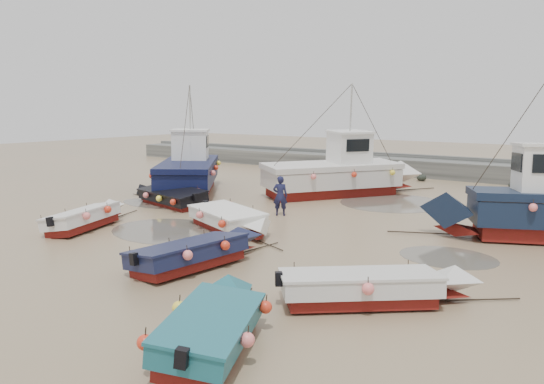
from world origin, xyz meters
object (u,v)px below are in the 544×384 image
(dinghy_0, at_px, (89,215))
(dinghy_4, at_px, (170,194))
(dinghy_3, at_px, (374,284))
(cabin_boat_1, at_px, (342,172))
(dinghy_5, at_px, (231,218))
(cabin_boat_0, at_px, (190,169))
(dinghy_2, at_px, (214,320))
(person, at_px, (280,215))
(dinghy_1, at_px, (199,249))

(dinghy_0, distance_m, dinghy_4, 5.80)
(dinghy_3, relative_size, dinghy_4, 0.82)
(dinghy_3, relative_size, cabin_boat_1, 0.54)
(dinghy_5, distance_m, cabin_boat_0, 10.83)
(dinghy_4, height_order, cabin_boat_0, cabin_boat_0)
(dinghy_4, bearing_deg, dinghy_3, -102.33)
(cabin_boat_0, xyz_separation_m, cabin_boat_1, (8.09, 3.91, 0.01))
(dinghy_2, distance_m, dinghy_4, 16.80)
(dinghy_0, bearing_deg, dinghy_2, -42.61)
(dinghy_0, bearing_deg, person, 34.65)
(cabin_boat_1, distance_m, person, 6.87)
(dinghy_1, distance_m, dinghy_2, 5.70)
(dinghy_0, xyz_separation_m, dinghy_2, (11.59, -5.23, 0.01))
(dinghy_5, relative_size, cabin_boat_0, 0.60)
(dinghy_0, distance_m, cabin_boat_1, 14.21)
(dinghy_5, xyz_separation_m, person, (-0.12, 3.66, -0.54))
(dinghy_2, height_order, person, dinghy_2)
(dinghy_0, relative_size, dinghy_3, 1.08)
(dinghy_3, relative_size, person, 2.88)
(dinghy_0, distance_m, cabin_boat_0, 10.15)
(dinghy_2, height_order, dinghy_3, same)
(dinghy_2, height_order, dinghy_4, same)
(dinghy_1, distance_m, person, 8.37)
(dinghy_3, bearing_deg, dinghy_1, -127.75)
(person, bearing_deg, dinghy_3, 105.75)
(dinghy_0, bearing_deg, dinghy_3, -23.09)
(dinghy_1, bearing_deg, dinghy_0, 176.98)
(dinghy_1, bearing_deg, person, 113.73)
(dinghy_0, distance_m, dinghy_1, 7.56)
(dinghy_0, height_order, dinghy_2, same)
(dinghy_0, relative_size, dinghy_2, 1.08)
(dinghy_1, xyz_separation_m, dinghy_4, (-8.64, 6.99, -0.01))
(dinghy_5, xyz_separation_m, cabin_boat_0, (-8.64, 6.48, 0.75))
(dinghy_3, bearing_deg, dinghy_5, -156.52)
(dinghy_1, distance_m, dinghy_3, 5.90)
(dinghy_0, bearing_deg, dinghy_4, 83.56)
(dinghy_0, distance_m, dinghy_3, 13.39)
(cabin_boat_0, bearing_deg, dinghy_4, -97.07)
(dinghy_3, xyz_separation_m, dinghy_5, (-8.18, 4.14, 0.00))
(dinghy_5, xyz_separation_m, cabin_boat_1, (-0.55, 10.39, 0.77))
(dinghy_0, relative_size, person, 3.11)
(dinghy_1, height_order, person, dinghy_1)
(cabin_boat_0, bearing_deg, dinghy_5, -74.76)
(dinghy_3, xyz_separation_m, cabin_boat_0, (-16.82, 10.62, 0.76))
(dinghy_3, distance_m, cabin_boat_0, 19.91)
(dinghy_4, relative_size, cabin_boat_0, 0.66)
(cabin_boat_1, bearing_deg, dinghy_5, -53.45)
(dinghy_1, height_order, dinghy_5, same)
(dinghy_4, relative_size, person, 3.53)
(dinghy_1, relative_size, dinghy_4, 0.93)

